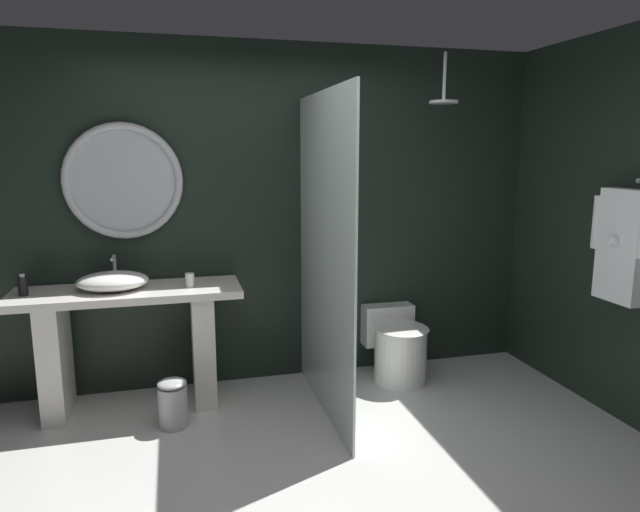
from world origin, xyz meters
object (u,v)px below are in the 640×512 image
(waste_bin, at_px, (173,403))
(hanging_bathrobe, at_px, (624,241))
(rain_shower_head, at_px, (444,97))
(tumbler_cup, at_px, (190,280))
(soap_dispenser, at_px, (23,286))
(round_wall_mirror, at_px, (123,181))
(vessel_sink, at_px, (113,281))
(toilet, at_px, (397,346))

(waste_bin, bearing_deg, hanging_bathrobe, -12.91)
(rain_shower_head, distance_m, hanging_bathrobe, 1.57)
(tumbler_cup, relative_size, soap_dispenser, 0.68)
(tumbler_cup, height_order, rain_shower_head, rain_shower_head)
(round_wall_mirror, bearing_deg, vessel_sink, -110.62)
(tumbler_cup, bearing_deg, toilet, 1.49)
(vessel_sink, height_order, round_wall_mirror, round_wall_mirror)
(toilet, xyz_separation_m, waste_bin, (-1.74, -0.39, -0.10))
(soap_dispenser, bearing_deg, rain_shower_head, -1.81)
(vessel_sink, distance_m, soap_dispenser, 0.56)
(round_wall_mirror, bearing_deg, soap_dispenser, -158.34)
(vessel_sink, xyz_separation_m, waste_bin, (0.36, -0.39, -0.76))
(hanging_bathrobe, bearing_deg, vessel_sink, 161.98)
(tumbler_cup, bearing_deg, rain_shower_head, -1.88)
(round_wall_mirror, bearing_deg, waste_bin, -66.99)
(rain_shower_head, bearing_deg, hanging_bathrobe, -48.47)
(round_wall_mirror, xyz_separation_m, rain_shower_head, (2.28, -0.35, 0.59))
(rain_shower_head, bearing_deg, waste_bin, -171.96)
(tumbler_cup, bearing_deg, soap_dispenser, 178.33)
(round_wall_mirror, bearing_deg, toilet, -7.01)
(tumbler_cup, relative_size, hanging_bathrobe, 0.12)
(vessel_sink, height_order, rain_shower_head, rain_shower_head)
(tumbler_cup, bearing_deg, round_wall_mirror, 145.56)
(soap_dispenser, bearing_deg, round_wall_mirror, 21.66)
(soap_dispenser, height_order, waste_bin, soap_dispenser)
(hanging_bathrobe, bearing_deg, waste_bin, 167.09)
(round_wall_mirror, bearing_deg, hanging_bathrobe, -22.45)
(round_wall_mirror, xyz_separation_m, hanging_bathrobe, (3.11, -1.29, -0.35))
(tumbler_cup, distance_m, hanging_bathrobe, 2.89)
(soap_dispenser, distance_m, rain_shower_head, 3.19)
(tumbler_cup, xyz_separation_m, waste_bin, (-0.15, -0.35, -0.74))
(soap_dispenser, distance_m, toilet, 2.74)
(vessel_sink, bearing_deg, rain_shower_head, -2.56)
(soap_dispenser, xyz_separation_m, rain_shower_head, (2.93, -0.09, 1.26))
(vessel_sink, relative_size, waste_bin, 1.43)
(rain_shower_head, height_order, toilet, rain_shower_head)
(soap_dispenser, bearing_deg, vessel_sink, 1.41)
(vessel_sink, height_order, tumbler_cup, vessel_sink)
(waste_bin, bearing_deg, vessel_sink, 132.74)
(round_wall_mirror, height_order, rain_shower_head, rain_shower_head)
(vessel_sink, height_order, soap_dispenser, vessel_sink)
(toilet, bearing_deg, round_wall_mirror, 172.99)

